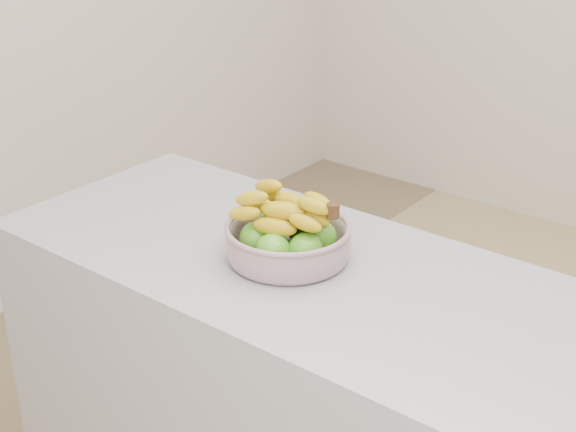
# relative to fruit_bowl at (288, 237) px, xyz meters

# --- Properties ---
(fruit_bowl) EXTENTS (0.27, 0.27, 0.15)m
(fruit_bowl) POSITION_rel_fruit_bowl_xyz_m (0.00, 0.00, 0.00)
(fruit_bowl) COLOR #AABACC
(fruit_bowl) RESTS_ON counter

